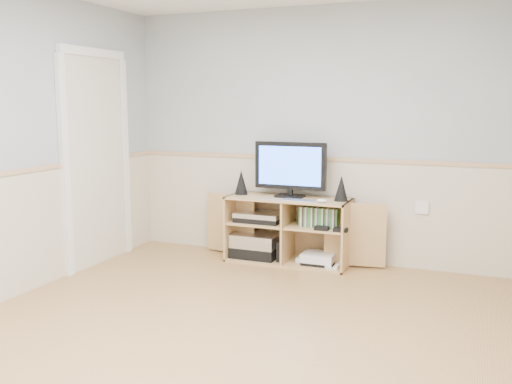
{
  "coord_description": "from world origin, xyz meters",
  "views": [
    {
      "loc": [
        1.52,
        -3.22,
        1.58
      ],
      "look_at": [
        -0.26,
        1.2,
        0.82
      ],
      "focal_mm": 40.0,
      "sensor_mm": 36.0,
      "label": 1
    }
  ],
  "objects_px": {
    "media_cabinet": "(290,228)",
    "game_consoles": "(318,259)",
    "monitor": "(290,167)",
    "keyboard": "(299,200)"
  },
  "relations": [
    {
      "from": "monitor",
      "to": "keyboard",
      "type": "relative_size",
      "value": 2.43
    },
    {
      "from": "media_cabinet",
      "to": "game_consoles",
      "type": "height_order",
      "value": "media_cabinet"
    },
    {
      "from": "media_cabinet",
      "to": "game_consoles",
      "type": "xyz_separation_m",
      "value": [
        0.31,
        -0.07,
        -0.26
      ]
    },
    {
      "from": "monitor",
      "to": "game_consoles",
      "type": "relative_size",
      "value": 1.61
    },
    {
      "from": "media_cabinet",
      "to": "keyboard",
      "type": "bearing_deg",
      "value": -51.92
    },
    {
      "from": "media_cabinet",
      "to": "keyboard",
      "type": "relative_size",
      "value": 6.34
    },
    {
      "from": "media_cabinet",
      "to": "game_consoles",
      "type": "distance_m",
      "value": 0.41
    },
    {
      "from": "keyboard",
      "to": "game_consoles",
      "type": "height_order",
      "value": "keyboard"
    },
    {
      "from": "media_cabinet",
      "to": "keyboard",
      "type": "distance_m",
      "value": 0.41
    },
    {
      "from": "media_cabinet",
      "to": "keyboard",
      "type": "xyz_separation_m",
      "value": [
        0.15,
        -0.19,
        0.32
      ]
    }
  ]
}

